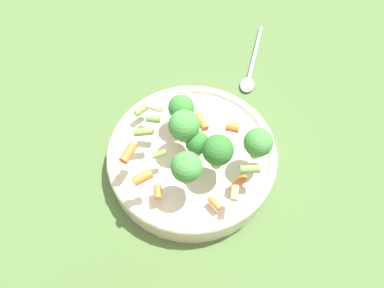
# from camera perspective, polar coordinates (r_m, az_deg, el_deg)

# --- Properties ---
(ground_plane) EXTENTS (3.00, 3.00, 0.00)m
(ground_plane) POSITION_cam_1_polar(r_m,az_deg,el_deg) (0.61, 0.00, -2.97)
(ground_plane) COLOR #4C6B38
(bowl) EXTENTS (0.26, 0.26, 0.04)m
(bowl) POSITION_cam_1_polar(r_m,az_deg,el_deg) (0.59, 0.00, -1.89)
(bowl) COLOR beige
(bowl) RESTS_ON ground_plane
(pasta_salad) EXTENTS (0.22, 0.18, 0.08)m
(pasta_salad) POSITION_cam_1_polar(r_m,az_deg,el_deg) (0.53, 1.52, 0.61)
(pasta_salad) COLOR #8CB766
(pasta_salad) RESTS_ON bowl
(spoon) EXTENTS (0.10, 0.17, 0.01)m
(spoon) POSITION_cam_1_polar(r_m,az_deg,el_deg) (0.73, 8.95, 11.07)
(spoon) COLOR silver
(spoon) RESTS_ON ground_plane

